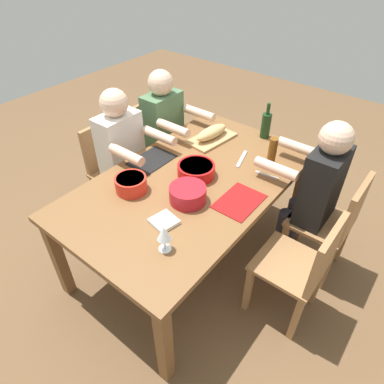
% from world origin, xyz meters
% --- Properties ---
extents(ground_plane, '(8.00, 8.00, 0.00)m').
position_xyz_m(ground_plane, '(0.00, 0.00, 0.00)').
color(ground_plane, brown).
extents(dining_table, '(1.81, 1.08, 0.74)m').
position_xyz_m(dining_table, '(0.00, 0.00, 0.66)').
color(dining_table, brown).
rests_on(dining_table, ground_plane).
extents(chair_far_center, '(0.40, 0.40, 0.85)m').
position_xyz_m(chair_far_center, '(0.00, 0.86, 0.48)').
color(chair_far_center, '#9E7044').
rests_on(chair_far_center, ground_plane).
extents(diner_far_center, '(0.41, 0.53, 1.20)m').
position_xyz_m(diner_far_center, '(-0.00, 0.68, 0.70)').
color(diner_far_center, '#2D2D38').
rests_on(diner_far_center, ground_plane).
extents(chair_near_right, '(0.40, 0.40, 0.85)m').
position_xyz_m(chair_near_right, '(0.50, -0.86, 0.48)').
color(chair_near_right, '#9E7044').
rests_on(chair_near_right, ground_plane).
extents(diner_near_right, '(0.41, 0.53, 1.20)m').
position_xyz_m(diner_near_right, '(0.50, -0.68, 0.70)').
color(diner_near_right, '#2D2D38').
rests_on(diner_near_right, ground_plane).
extents(chair_near_center, '(0.40, 0.40, 0.85)m').
position_xyz_m(chair_near_center, '(0.00, -0.86, 0.48)').
color(chair_near_center, '#9E7044').
rests_on(chair_near_center, ground_plane).
extents(chair_far_right, '(0.40, 0.40, 0.85)m').
position_xyz_m(chair_far_right, '(0.50, 0.86, 0.48)').
color(chair_far_right, '#9E7044').
rests_on(chair_far_right, ground_plane).
extents(diner_far_right, '(0.41, 0.53, 1.20)m').
position_xyz_m(diner_far_right, '(0.50, 0.68, 0.70)').
color(diner_far_right, '#2D2D38').
rests_on(diner_far_right, ground_plane).
extents(serving_bowl_salad, '(0.21, 0.21, 0.10)m').
position_xyz_m(serving_bowl_salad, '(-0.34, 0.24, 0.80)').
color(serving_bowl_salad, red).
rests_on(serving_bowl_salad, dining_table).
extents(serving_bowl_fruit, '(0.26, 0.26, 0.09)m').
position_xyz_m(serving_bowl_fruit, '(0.05, 0.01, 0.79)').
color(serving_bowl_fruit, red).
rests_on(serving_bowl_fruit, dining_table).
extents(serving_bowl_greens, '(0.23, 0.23, 0.10)m').
position_xyz_m(serving_bowl_greens, '(-0.19, -0.12, 0.80)').
color(serving_bowl_greens, '#B21923').
rests_on(serving_bowl_greens, dining_table).
extents(cutting_board, '(0.42, 0.27, 0.02)m').
position_xyz_m(cutting_board, '(0.52, 0.21, 0.75)').
color(cutting_board, tan).
rests_on(cutting_board, dining_table).
extents(bread_loaf, '(0.33, 0.15, 0.09)m').
position_xyz_m(bread_loaf, '(0.52, 0.21, 0.81)').
color(bread_loaf, tan).
rests_on(bread_loaf, cutting_board).
extents(wine_bottle, '(0.08, 0.08, 0.29)m').
position_xyz_m(wine_bottle, '(0.82, -0.10, 0.85)').
color(wine_bottle, '#193819').
rests_on(wine_bottle, dining_table).
extents(beer_bottle, '(0.06, 0.06, 0.22)m').
position_xyz_m(beer_bottle, '(0.48, -0.34, 0.85)').
color(beer_bottle, brown).
rests_on(beer_bottle, dining_table).
extents(wine_glass, '(0.08, 0.08, 0.17)m').
position_xyz_m(wine_glass, '(-0.58, -0.28, 0.86)').
color(wine_glass, silver).
rests_on(wine_glass, dining_table).
extents(placemat_far_center, '(0.32, 0.23, 0.01)m').
position_xyz_m(placemat_far_center, '(0.00, 0.38, 0.74)').
color(placemat_far_center, black).
rests_on(placemat_far_center, dining_table).
extents(fork_near_right, '(0.04, 0.17, 0.01)m').
position_xyz_m(fork_near_right, '(0.36, -0.38, 0.74)').
color(fork_near_right, silver).
rests_on(fork_near_right, dining_table).
extents(placemat_near_center, '(0.32, 0.23, 0.01)m').
position_xyz_m(placemat_near_center, '(0.00, -0.38, 0.74)').
color(placemat_near_center, maroon).
rests_on(placemat_near_center, dining_table).
extents(carving_knife, '(0.23, 0.09, 0.01)m').
position_xyz_m(carving_knife, '(0.42, -0.13, 0.74)').
color(carving_knife, silver).
rests_on(carving_knife, dining_table).
extents(napkin_stack, '(0.16, 0.16, 0.02)m').
position_xyz_m(napkin_stack, '(-0.44, -0.14, 0.75)').
color(napkin_stack, white).
rests_on(napkin_stack, dining_table).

